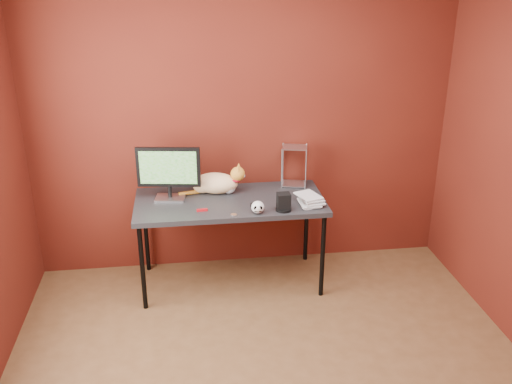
{
  "coord_description": "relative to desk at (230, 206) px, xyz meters",
  "views": [
    {
      "loc": [
        -0.5,
        -2.79,
        2.53
      ],
      "look_at": [
        0.03,
        1.15,
        0.9
      ],
      "focal_mm": 40.0,
      "sensor_mm": 36.0,
      "label": 1
    }
  ],
  "objects": [
    {
      "name": "speaker",
      "position": [
        0.39,
        -0.26,
        0.11
      ],
      "size": [
        0.12,
        0.12,
        0.14
      ],
      "rotation": [
        0.0,
        0.0,
        0.02
      ],
      "color": "black",
      "rests_on": "desk"
    },
    {
      "name": "wire_rack",
      "position": [
        0.57,
        0.26,
        0.22
      ],
      "size": [
        0.23,
        0.2,
        0.34
      ],
      "rotation": [
        0.0,
        0.0,
        -0.23
      ],
      "color": "#B7B8BC",
      "rests_on": "desk"
    },
    {
      "name": "desk",
      "position": [
        0.0,
        0.0,
        0.0
      ],
      "size": [
        1.5,
        0.7,
        0.75
      ],
      "color": "black",
      "rests_on": "ground"
    },
    {
      "name": "black_gadget",
      "position": [
        0.18,
        -0.15,
        0.06
      ],
      "size": [
        0.06,
        0.04,
        0.02
      ],
      "primitive_type": "cube",
      "rotation": [
        0.0,
        0.0,
        0.21
      ],
      "color": "black",
      "rests_on": "desk"
    },
    {
      "name": "skull_mug",
      "position": [
        0.19,
        -0.28,
        0.1
      ],
      "size": [
        0.1,
        0.1,
        0.1
      ],
      "rotation": [
        0.0,
        0.0,
        -0.09
      ],
      "color": "silver",
      "rests_on": "desk"
    },
    {
      "name": "monitor",
      "position": [
        -0.47,
        0.08,
        0.29
      ],
      "size": [
        0.5,
        0.19,
        0.43
      ],
      "rotation": [
        0.0,
        0.0,
        -0.15
      ],
      "color": "#B7B8BC",
      "rests_on": "desk"
    },
    {
      "name": "book_stack",
      "position": [
        0.54,
        -0.16,
        0.47
      ],
      "size": [
        0.21,
        0.25,
        0.83
      ],
      "rotation": [
        0.0,
        0.0,
        0.24
      ],
      "color": "beige",
      "rests_on": "desk"
    },
    {
      "name": "room",
      "position": [
        0.15,
        -1.37,
        0.75
      ],
      "size": [
        3.52,
        3.52,
        2.61
      ],
      "color": "#55361D",
      "rests_on": "ground"
    },
    {
      "name": "washer",
      "position": [
        0.0,
        -0.29,
        0.05
      ],
      "size": [
        0.05,
        0.05,
        0.0
      ],
      "primitive_type": "cylinder",
      "color": "#B7B8BC",
      "rests_on": "desk"
    },
    {
      "name": "cat",
      "position": [
        -0.1,
        0.16,
        0.14
      ],
      "size": [
        0.54,
        0.26,
        0.25
      ],
      "rotation": [
        0.0,
        0.0,
        -0.21
      ],
      "color": "orange",
      "rests_on": "desk"
    },
    {
      "name": "pocket_knife",
      "position": [
        -0.23,
        -0.19,
        0.06
      ],
      "size": [
        0.08,
        0.03,
        0.02
      ],
      "primitive_type": "cube",
      "rotation": [
        0.0,
        0.0,
        0.08
      ],
      "color": "#AC0D13",
      "rests_on": "desk"
    }
  ]
}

